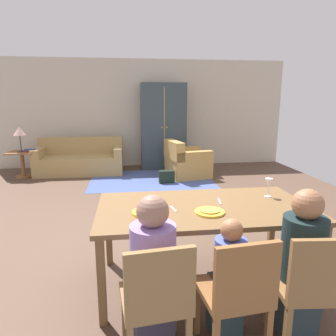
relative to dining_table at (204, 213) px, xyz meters
The scene contains 25 objects.
ground_plane 2.24m from the dining_table, 97.80° to the left, with size 7.46×6.71×0.02m, color brown.
back_wall 5.56m from the dining_table, 93.00° to the left, with size 7.46×0.10×2.70m, color beige.
dining_table is the anchor object (origin of this frame).
plate_near_man 0.54m from the dining_table, 167.04° to the right, with size 0.25×0.25×0.02m, color yellow.
pizza_near_man 0.54m from the dining_table, 167.04° to the right, with size 0.17×0.17×0.01m, color gold.
plate_near_child 0.19m from the dining_table, 90.00° to the right, with size 0.25×0.25×0.02m, color yellow.
pizza_near_child 0.20m from the dining_table, 90.00° to the right, with size 0.17×0.17×0.01m, color gold.
wine_glass 0.73m from the dining_table, 14.77° to the left, with size 0.07×0.07×0.19m.
fork 0.30m from the dining_table, behind, with size 0.02×0.15×0.01m, color silver.
knife 0.21m from the dining_table, 30.37° to the left, with size 0.01×0.17×0.01m, color silver.
dining_chair_man 1.03m from the dining_table, 120.47° to the right, with size 0.46×0.46×0.87m.
person_man 0.89m from the dining_table, 127.01° to the right, with size 0.31×0.41×1.11m.
dining_chair_child 0.89m from the dining_table, 89.47° to the right, with size 0.46×0.46×0.87m.
person_child 0.75m from the dining_table, 90.25° to the right, with size 0.22×0.30×0.92m.
dining_chair_woman 1.03m from the dining_table, 59.48° to the right, with size 0.46×0.46×0.87m.
person_woman 0.89m from the dining_table, 53.01° to the right, with size 0.30×0.41×1.11m.
area_rug 3.96m from the dining_table, 92.84° to the left, with size 2.60×1.80×0.01m, color #445691.
couch 5.10m from the dining_table, 110.75° to the left, with size 1.97×0.86×0.82m.
armchair 4.15m from the dining_table, 81.56° to the left, with size 1.01×1.00×0.82m.
armoire 5.14m from the dining_table, 87.61° to the left, with size 1.10×0.59×2.10m.
side_table 5.42m from the dining_table, 123.82° to the left, with size 0.56×0.56×0.58m.
table_lamp 5.42m from the dining_table, 123.82° to the left, with size 0.26×0.26×0.54m.
book_lower 5.28m from the dining_table, 122.35° to the left, with size 0.22×0.16×0.03m, color #A43330.
book_upper 5.28m from the dining_table, 122.46° to the left, with size 0.22×0.16×0.03m, color #33497A.
handbag 3.64m from the dining_table, 88.26° to the left, with size 0.32×0.16×0.26m, color black.
Camera 1 is at (-0.37, -3.90, 1.69)m, focal length 32.76 mm.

